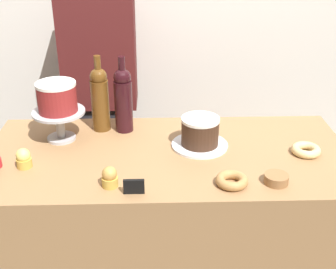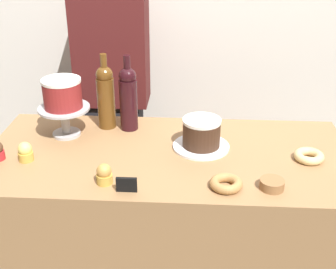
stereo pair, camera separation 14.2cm
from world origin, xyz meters
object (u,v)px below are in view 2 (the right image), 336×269
Objects in this scene: wine_bottle_dark_red at (128,97)px; donut_maple at (226,184)px; cupcake_lemon at (25,152)px; wine_bottle_amber at (106,96)px; cupcake_caramel at (104,174)px; price_sign_chalkboard at (127,185)px; donut_glazed at (309,156)px; white_layer_cake at (62,93)px; chocolate_round_cake at (201,132)px; cookie_stack at (272,184)px; barista_figure at (115,103)px; cake_stand_pedestal at (65,116)px.

wine_bottle_dark_red reaches higher than donut_maple.
wine_bottle_dark_red reaches higher than cupcake_lemon.
wine_bottle_amber is at bearing 172.12° from wine_bottle_dark_red.
cupcake_caramel is at bearing -93.17° from wine_bottle_dark_red.
wine_bottle_amber is 2.91× the size of donut_maple.
cupcake_lemon reaches higher than price_sign_chalkboard.
wine_bottle_amber is 4.38× the size of cupcake_caramel.
donut_glazed is at bearing 21.19° from price_sign_chalkboard.
white_layer_cake is 0.19m from wine_bottle_amber.
wine_bottle_amber is 2.91× the size of donut_glazed.
white_layer_cake is at bearing 67.04° from cupcake_lemon.
chocolate_round_cake reaches higher than cupcake_caramel.
wine_bottle_amber is at bearing 144.80° from cookie_stack.
price_sign_chalkboard is at bearing -77.64° from barista_figure.
cookie_stack is at bearing 1.74° from donut_maple.
wine_bottle_amber is 4.38× the size of cupcake_lemon.
cake_stand_pedestal is 3.03× the size of price_sign_chalkboard.
cake_stand_pedestal is 0.75m from donut_maple.
barista_figure is at bearing 73.89° from cupcake_lemon.
cake_stand_pedestal is 0.19m from wine_bottle_amber.
wine_bottle_amber reaches higher than cupcake_lemon.
cupcake_lemon is (-0.09, -0.22, -0.15)m from white_layer_cake.
cake_stand_pedestal is 0.43m from cupcake_caramel.
cupcake_caramel is at bearing -57.57° from white_layer_cake.
cupcake_caramel is at bearing -164.32° from donut_glazed.
cake_stand_pedestal is 0.10m from white_layer_cake.
chocolate_round_cake is at bearing -52.24° from barista_figure.
barista_figure reaches higher than price_sign_chalkboard.
donut_glazed is 0.39m from donut_maple.
wine_bottle_amber is 0.86m from donut_glazed.
wine_bottle_dark_red is 2.91× the size of donut_glazed.
donut_glazed is 0.27m from cookie_stack.
cake_stand_pedestal is 0.98m from donut_glazed.
barista_figure reaches higher than white_layer_cake.
price_sign_chalkboard is at bearing -158.81° from donut_glazed.
wine_bottle_amber is 0.68m from donut_maple.
price_sign_chalkboard is (-0.49, -0.05, 0.01)m from cookie_stack.
barista_figure is at bearing 102.36° from price_sign_chalkboard.
cake_stand_pedestal is at bearing 155.72° from cookie_stack.
white_layer_cake reaches higher than cookie_stack.
price_sign_chalkboard reaches higher than donut_maple.
cake_stand_pedestal is 0.13× the size of barista_figure.
donut_glazed is at bearing -10.58° from chocolate_round_cake.
donut_maple is 1.60× the size of price_sign_chalkboard.
white_layer_cake is 2.13× the size of cupcake_lemon.
cookie_stack is (0.15, 0.00, 0.00)m from donut_maple.
donut_maple is at bearing -29.52° from white_layer_cake.
cupcake_caramel reaches higher than price_sign_chalkboard.
donut_glazed is at bearing -9.11° from cake_stand_pedestal.
donut_glazed is 1.60× the size of price_sign_chalkboard.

